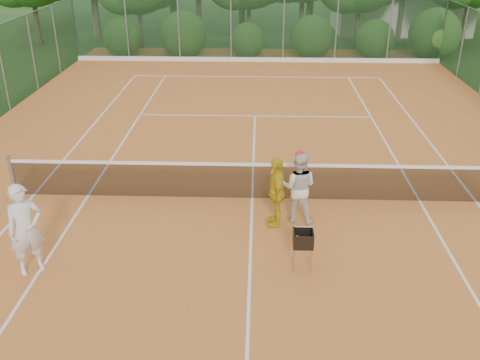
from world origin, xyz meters
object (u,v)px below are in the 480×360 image
player_white (26,229)px  player_yellow (276,191)px  ball_hopper (303,239)px  player_center_grp (298,187)px

player_white → player_yellow: bearing=-15.4°
player_white → ball_hopper: bearing=-35.2°
player_white → ball_hopper: 5.27m
player_yellow → player_center_grp: bearing=107.7°
player_center_grp → player_yellow: 0.54m
player_white → player_yellow: (4.78, 1.98, -0.11)m
player_center_grp → ball_hopper: 1.95m
player_center_grp → player_yellow: bearing=-157.4°
player_yellow → ball_hopper: player_yellow is taller
player_white → ball_hopper: (5.26, 0.25, -0.25)m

